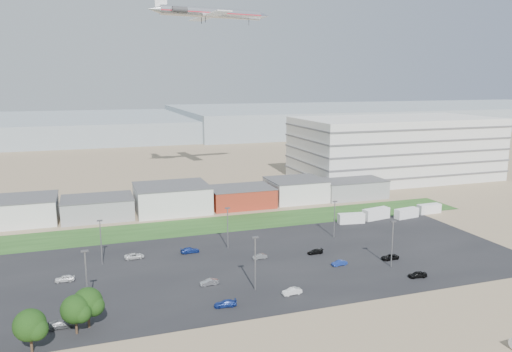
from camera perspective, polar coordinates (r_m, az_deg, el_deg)
name	(u,v)px	position (r m, az deg, el deg)	size (l,w,h in m)	color
ground	(270,303)	(93.57, 1.64, -14.31)	(700.00, 700.00, 0.00)	#8F765B
parking_lot	(260,262)	(112.46, 0.45, -9.86)	(120.00, 50.00, 0.01)	black
grass_strip	(205,226)	(140.36, -5.84, -5.66)	(160.00, 16.00, 0.02)	#22481B
hills_backdrop	(179,126)	(401.96, -8.82, 5.69)	(700.00, 200.00, 9.00)	gray
building_row	(135,201)	(155.00, -13.61, -2.80)	(170.00, 20.00, 8.00)	silver
parking_garage	(395,148)	(213.23, 15.55, 3.11)	(80.00, 40.00, 25.00)	silver
box_trailer_a	(351,218)	(144.25, 10.82, -4.77)	(7.48, 2.34, 2.80)	silver
box_trailer_b	(376,214)	(149.92, 13.56, -4.21)	(8.48, 2.65, 3.18)	silver
box_trailer_c	(406,213)	(153.62, 16.82, -4.08)	(7.53, 2.35, 2.82)	silver
box_trailer_d	(429,209)	(161.01, 19.16, -3.55)	(7.49, 2.34, 2.81)	silver
tree_mid	(30,328)	(83.79, -24.42, -15.58)	(5.11, 5.11, 7.66)	black
tree_right	(75,312)	(86.73, -19.94, -14.43)	(4.90, 4.90, 7.35)	black
tree_near	(88,305)	(88.05, -18.67, -13.83)	(5.15, 5.15, 7.72)	black
lightpole_front_l	(87,280)	(93.91, -18.80, -11.20)	(1.28, 0.53, 10.89)	slate
lightpole_front_m	(255,264)	(96.76, -0.10, -9.98)	(1.26, 0.53, 10.72)	slate
lightpole_front_r	(392,244)	(112.29, 15.30, -7.51)	(1.21, 0.50, 10.30)	slate
lightpole_back_l	(101,242)	(114.77, -17.29, -7.27)	(1.19, 0.50, 10.10)	slate
lightpole_back_m	(228,228)	(120.20, -3.26, -5.96)	(1.19, 0.49, 10.08)	slate
lightpole_back_r	(334,219)	(129.76, 8.95, -4.92)	(1.13, 0.47, 9.61)	slate
airliner	(212,13)	(192.52, -5.10, 18.10)	(47.11, 32.12, 13.92)	silver
parked_car_0	(390,257)	(118.01, 15.06, -8.94)	(1.89, 4.09, 1.14)	black
parked_car_1	(339,263)	(112.08, 9.50, -9.77)	(1.22, 3.50, 1.15)	navy
parked_car_2	(418,274)	(109.40, 17.98, -10.66)	(1.54, 3.83, 1.30)	black
parked_car_3	(225,303)	(92.13, -3.53, -14.34)	(1.65, 4.05, 1.17)	navy
parked_car_4	(209,282)	(101.10, -5.37, -12.00)	(1.27, 3.65, 1.20)	#A5A5AA
parked_car_5	(65,278)	(109.33, -21.02, -10.87)	(1.54, 3.82, 1.30)	silver
parked_car_6	(190,250)	(119.22, -7.55, -8.41)	(1.80, 4.42, 1.28)	navy
parked_car_7	(260,256)	(114.48, 0.43, -9.18)	(1.16, 3.34, 1.10)	#595B5E
parked_car_9	(134,256)	(117.86, -13.72, -8.88)	(2.02, 4.39, 1.22)	silver
parked_car_10	(61,324)	(90.80, -21.41, -15.48)	(1.78, 4.39, 1.27)	#595B5E
parked_car_12	(315,252)	(118.39, 6.78, -8.58)	(1.52, 3.73, 1.08)	black
parked_car_13	(292,291)	(96.86, 4.13, -13.02)	(1.33, 3.80, 1.25)	silver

